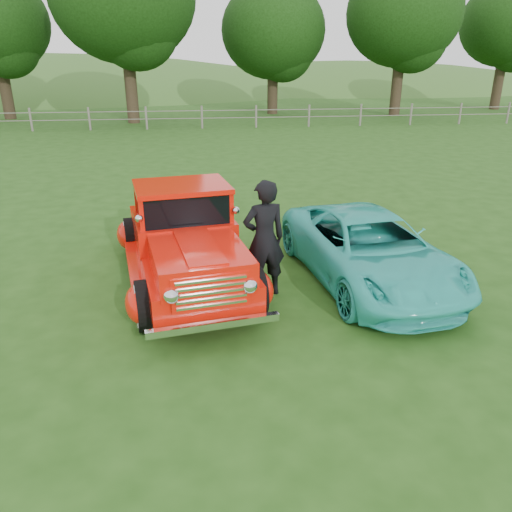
{
  "coord_description": "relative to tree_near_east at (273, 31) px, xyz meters",
  "views": [
    {
      "loc": [
        -0.53,
        -6.36,
        3.75
      ],
      "look_at": [
        0.41,
        1.2,
        0.68
      ],
      "focal_mm": 35.0,
      "sensor_mm": 36.0,
      "label": 1
    }
  ],
  "objects": [
    {
      "name": "ground",
      "position": [
        -5.0,
        -29.0,
        -5.25
      ],
      "size": [
        140.0,
        140.0,
        0.0
      ],
      "primitive_type": "plane",
      "color": "#204713",
      "rests_on": "ground"
    },
    {
      "name": "distant_hills",
      "position": [
        -9.08,
        30.46,
        -9.8
      ],
      "size": [
        116.0,
        60.0,
        18.0
      ],
      "color": "#3A6726",
      "rests_on": "ground"
    },
    {
      "name": "fence_line",
      "position": [
        -5.0,
        -7.0,
        -4.64
      ],
      "size": [
        48.0,
        0.12,
        1.2
      ],
      "color": "#6D685C",
      "rests_on": "ground"
    },
    {
      "name": "tree_near_east",
      "position": [
        0.0,
        0.0,
        0.0
      ],
      "size": [
        6.8,
        6.8,
        8.33
      ],
      "color": "black",
      "rests_on": "ground"
    },
    {
      "name": "tree_mid_east",
      "position": [
        8.0,
        -2.0,
        0.93
      ],
      "size": [
        7.2,
        7.2,
        9.44
      ],
      "color": "black",
      "rests_on": "ground"
    },
    {
      "name": "tree_far_east",
      "position": [
        17.0,
        1.0,
        0.61
      ],
      "size": [
        6.6,
        6.6,
        8.86
      ],
      "color": "black",
      "rests_on": "ground"
    },
    {
      "name": "red_pickup",
      "position": [
        -5.77,
        -27.15,
        -4.45
      ],
      "size": [
        2.82,
        5.2,
        1.78
      ],
      "rotation": [
        0.0,
        0.0,
        0.17
      ],
      "color": "black",
      "rests_on": "ground"
    },
    {
      "name": "teal_sedan",
      "position": [
        -2.57,
        -27.56,
        -4.64
      ],
      "size": [
        2.56,
        4.6,
        1.22
      ],
      "primitive_type": "imported",
      "rotation": [
        0.0,
        0.0,
        0.13
      ],
      "color": "#31C4B6",
      "rests_on": "ground"
    },
    {
      "name": "man",
      "position": [
        -4.46,
        -27.83,
        -4.27
      ],
      "size": [
        0.8,
        0.61,
        1.96
      ],
      "primitive_type": "imported",
      "rotation": [
        0.0,
        0.0,
        3.35
      ],
      "color": "black",
      "rests_on": "ground"
    }
  ]
}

